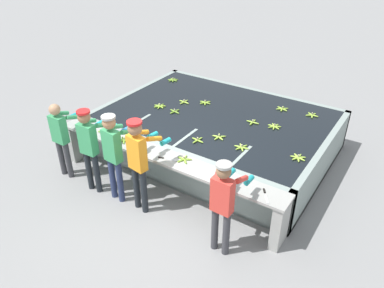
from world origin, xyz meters
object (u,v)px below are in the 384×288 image
(worker_2, at_px, (114,150))
(banana_bunch_floating_2, at_px, (160,106))
(banana_bunch_floating_8, at_px, (219,137))
(banana_bunch_floating_11, at_px, (184,102))
(worker_1, at_px, (90,143))
(banana_bunch_floating_4, at_px, (205,102))
(banana_bunch_floating_12, at_px, (274,126))
(banana_bunch_ledge_2, at_px, (124,140))
(knife_1, at_px, (165,158))
(worker_4, at_px, (223,200))
(banana_bunch_floating_7, at_px, (282,109))
(banana_bunch_floating_3, at_px, (175,111))
(knife_0, at_px, (265,194))
(banana_bunch_floating_1, at_px, (173,80))
(banana_bunch_floating_10, at_px, (242,147))
(banana_bunch_floating_6, at_px, (312,115))
(banana_bunch_floating_9, at_px, (298,158))
(worker_3, at_px, (139,157))
(worker_0, at_px, (61,134))
(banana_bunch_floating_5, at_px, (198,140))
(banana_bunch_ledge_1, at_px, (105,131))
(banana_bunch_floating_0, at_px, (253,122))
(banana_bunch_ledge_0, at_px, (184,159))

(worker_2, height_order, banana_bunch_floating_2, worker_2)
(banana_bunch_floating_8, xyz_separation_m, banana_bunch_floating_11, (-1.46, 0.95, 0.00))
(worker_1, bearing_deg, banana_bunch_floating_8, 43.98)
(banana_bunch_floating_4, relative_size, banana_bunch_floating_12, 1.00)
(banana_bunch_ledge_2, relative_size, knife_1, 0.81)
(banana_bunch_floating_8, bearing_deg, worker_4, -58.39)
(banana_bunch_floating_7, relative_size, banana_bunch_floating_12, 1.00)
(worker_2, bearing_deg, banana_bunch_floating_3, 95.23)
(worker_2, bearing_deg, banana_bunch_floating_12, 54.08)
(worker_4, height_order, banana_bunch_floating_2, worker_4)
(banana_bunch_floating_12, height_order, knife_0, banana_bunch_floating_12)
(banana_bunch_floating_1, relative_size, banana_bunch_floating_12, 1.00)
(banana_bunch_floating_8, bearing_deg, banana_bunch_floating_10, -10.85)
(banana_bunch_floating_11, bearing_deg, worker_1, -95.68)
(banana_bunch_ledge_2, xyz_separation_m, knife_0, (2.86, -0.02, -0.01))
(worker_1, relative_size, banana_bunch_floating_6, 6.03)
(banana_bunch_floating_12, relative_size, knife_1, 0.81)
(banana_bunch_floating_9, xyz_separation_m, banana_bunch_floating_11, (-2.97, 0.81, 0.00))
(banana_bunch_floating_2, bearing_deg, worker_3, -60.42)
(banana_bunch_floating_7, height_order, knife_0, banana_bunch_floating_7)
(worker_3, bearing_deg, banana_bunch_floating_7, 71.51)
(banana_bunch_floating_2, distance_m, banana_bunch_floating_11, 0.58)
(worker_0, relative_size, worker_3, 0.89)
(banana_bunch_floating_4, bearing_deg, banana_bunch_floating_1, 153.13)
(banana_bunch_floating_5, bearing_deg, banana_bunch_floating_4, 116.86)
(worker_4, height_order, banana_bunch_floating_7, worker_4)
(worker_4, xyz_separation_m, banana_bunch_ledge_1, (-3.02, 0.66, -0.09))
(banana_bunch_floating_12, relative_size, knife_0, 0.92)
(banana_bunch_floating_7, relative_size, banana_bunch_floating_10, 1.00)
(worker_3, xyz_separation_m, banana_bunch_floating_6, (1.80, 3.49, -0.19))
(banana_bunch_floating_0, relative_size, banana_bunch_floating_7, 1.00)
(banana_bunch_floating_3, bearing_deg, banana_bunch_floating_2, 175.00)
(worker_2, distance_m, banana_bunch_floating_8, 2.00)
(worker_1, relative_size, worker_2, 0.98)
(banana_bunch_floating_4, height_order, banana_bunch_floating_10, same)
(banana_bunch_floating_3, xyz_separation_m, banana_bunch_ledge_2, (-0.07, -1.52, 0.00))
(banana_bunch_floating_8, distance_m, knife_1, 1.23)
(worker_0, relative_size, banana_bunch_floating_8, 5.72)
(banana_bunch_floating_6, relative_size, banana_bunch_floating_10, 0.98)
(worker_2, distance_m, banana_bunch_floating_5, 1.57)
(worker_3, height_order, banana_bunch_floating_8, worker_3)
(worker_2, xyz_separation_m, banana_bunch_floating_4, (0.12, 2.81, -0.15))
(banana_bunch_floating_6, xyz_separation_m, banana_bunch_ledge_2, (-2.61, -2.98, 0.00))
(banana_bunch_floating_7, relative_size, knife_0, 0.92)
(banana_bunch_ledge_2, bearing_deg, banana_bunch_ledge_0, 3.24)
(worker_0, relative_size, banana_bunch_floating_5, 5.56)
(banana_bunch_floating_4, bearing_deg, banana_bunch_floating_8, -48.73)
(worker_3, height_order, knife_1, worker_3)
(banana_bunch_ledge_0, xyz_separation_m, knife_1, (-0.31, -0.15, -0.01))
(banana_bunch_floating_4, distance_m, banana_bunch_ledge_2, 2.31)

